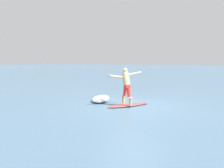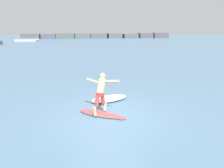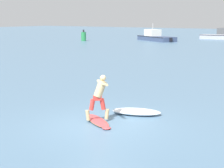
% 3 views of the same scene
% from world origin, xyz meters
% --- Properties ---
extents(ground_plane, '(200.00, 200.00, 0.00)m').
position_xyz_m(ground_plane, '(0.00, 0.00, 0.00)').
color(ground_plane, slate).
extents(surfboard, '(1.84, 1.47, 0.21)m').
position_xyz_m(surfboard, '(-0.30, 0.18, 0.04)').
color(surfboard, '#DE4548').
rests_on(surfboard, ground).
extents(surfer, '(1.16, 1.05, 1.53)m').
position_xyz_m(surfer, '(-0.28, 0.26, 0.97)').
color(surfer, tan).
rests_on(surfer, surfboard).
extents(fishing_boat_near_jetty, '(6.02, 2.09, 0.72)m').
position_xyz_m(fishing_boat_near_jetty, '(-12.94, 49.06, 0.39)').
color(fishing_boat_near_jetty, '#A7A9B5').
rests_on(fishing_boat_near_jetty, ground).
extents(small_boat_offshore, '(8.06, 5.67, 2.55)m').
position_xyz_m(small_boat_offshore, '(-19.54, 40.43, 0.54)').
color(small_boat_offshore, '#39496A').
rests_on(small_boat_offshore, ground).
extents(channel_marker_buoy, '(0.72, 0.72, 1.64)m').
position_xyz_m(channel_marker_buoy, '(-27.95, 33.83, 0.67)').
color(channel_marker_buoy, '#288447').
rests_on(channel_marker_buoy, ground).
extents(wave_foam_at_tail, '(1.94, 1.34, 0.21)m').
position_xyz_m(wave_foam_at_tail, '(0.26, 1.79, 0.11)').
color(wave_foam_at_tail, white).
rests_on(wave_foam_at_tail, ground).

